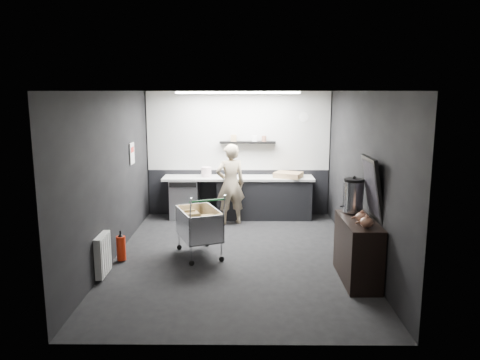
{
  "coord_description": "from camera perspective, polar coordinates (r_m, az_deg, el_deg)",
  "views": [
    {
      "loc": [
        0.11,
        -7.38,
        2.7
      ],
      "look_at": [
        0.05,
        0.4,
        1.22
      ],
      "focal_mm": 35.0,
      "sensor_mm": 36.0,
      "label": 1
    }
  ],
  "objects": [
    {
      "name": "wall_right",
      "position": [
        7.73,
        14.55,
        0.39
      ],
      "size": [
        0.0,
        5.5,
        5.5
      ],
      "primitive_type": "plane",
      "rotation": [
        1.57,
        0.0,
        -1.57
      ],
      "color": "black",
      "rests_on": "floor"
    },
    {
      "name": "floating_shelf",
      "position": [
        10.06,
        0.94,
        4.63
      ],
      "size": [
        1.2,
        0.22,
        0.04
      ],
      "primitive_type": "cube",
      "color": "black",
      "rests_on": "wall_back"
    },
    {
      "name": "radiator",
      "position": [
        7.19,
        -16.38,
        -8.74
      ],
      "size": [
        0.1,
        0.5,
        0.6
      ],
      "primitive_type": "cube",
      "color": "silver",
      "rests_on": "wall_left"
    },
    {
      "name": "wall_back",
      "position": [
        10.22,
        -0.2,
        3.2
      ],
      "size": [
        5.5,
        0.0,
        5.5
      ],
      "primitive_type": "plane",
      "rotation": [
        1.57,
        0.0,
        0.0
      ],
      "color": "black",
      "rests_on": "floor"
    },
    {
      "name": "ceiling_strip",
      "position": [
        9.23,
        -0.27,
        10.61
      ],
      "size": [
        2.4,
        0.2,
        0.04
      ],
      "primitive_type": "cube",
      "color": "white",
      "rests_on": "ceiling"
    },
    {
      "name": "ceiling",
      "position": [
        7.38,
        -0.45,
        10.8
      ],
      "size": [
        5.5,
        5.5,
        0.0
      ],
      "primitive_type": "plane",
      "rotation": [
        3.14,
        0.0,
        0.0
      ],
      "color": "silver",
      "rests_on": "wall_back"
    },
    {
      "name": "white_container",
      "position": [
        9.9,
        -1.27,
        0.75
      ],
      "size": [
        0.17,
        0.13,
        0.15
      ],
      "primitive_type": "cube",
      "rotation": [
        0.0,
        0.0,
        -0.02
      ],
      "color": "silver",
      "rests_on": "prep_counter"
    },
    {
      "name": "prep_counter",
      "position": [
        10.05,
        0.56,
        -2.1
      ],
      "size": [
        3.2,
        0.61,
        0.9
      ],
      "color": "black",
      "rests_on": "floor"
    },
    {
      "name": "shopping_cart",
      "position": [
        7.78,
        -5.03,
        -5.61
      ],
      "size": [
        0.9,
        1.17,
        1.07
      ],
      "color": "silver",
      "rests_on": "floor"
    },
    {
      "name": "wall_front",
      "position": [
        4.82,
        -0.94,
        -5.46
      ],
      "size": [
        5.5,
        0.0,
        5.5
      ],
      "primitive_type": "plane",
      "rotation": [
        -1.57,
        0.0,
        0.0
      ],
      "color": "black",
      "rests_on": "floor"
    },
    {
      "name": "dado_panel",
      "position": [
        10.34,
        -0.2,
        -1.49
      ],
      "size": [
        3.95,
        0.02,
        1.0
      ],
      "primitive_type": "cube",
      "color": "black",
      "rests_on": "wall_back"
    },
    {
      "name": "person",
      "position": [
        9.54,
        -1.17,
        -0.52
      ],
      "size": [
        0.69,
        0.55,
        1.66
      ],
      "primitive_type": "imported",
      "rotation": [
        0.0,
        0.0,
        3.43
      ],
      "color": "beige",
      "rests_on": "floor"
    },
    {
      "name": "wall_clock",
      "position": [
        10.19,
        7.76,
        7.6
      ],
      "size": [
        0.2,
        0.03,
        0.2
      ],
      "primitive_type": "cylinder",
      "rotation": [
        1.57,
        0.0,
        0.0
      ],
      "color": "silver",
      "rests_on": "wall_back"
    },
    {
      "name": "cardboard_box",
      "position": [
        9.95,
        5.91,
        0.63
      ],
      "size": [
        0.67,
        0.6,
        0.11
      ],
      "primitive_type": "cube",
      "rotation": [
        0.0,
        0.0,
        -0.41
      ],
      "color": "#A07F55",
      "rests_on": "prep_counter"
    },
    {
      "name": "sideboard",
      "position": [
        6.99,
        14.21,
        -7.27
      ],
      "size": [
        0.51,
        1.2,
        1.8
      ],
      "color": "black",
      "rests_on": "floor"
    },
    {
      "name": "kitchen_wall_panel",
      "position": [
        10.14,
        -0.2,
        5.99
      ],
      "size": [
        3.95,
        0.02,
        1.7
      ],
      "primitive_type": "cube",
      "color": "#B7B7B2",
      "rests_on": "wall_back"
    },
    {
      "name": "wall_left",
      "position": [
        7.79,
        -15.31,
        0.43
      ],
      "size": [
        0.0,
        5.5,
        5.5
      ],
      "primitive_type": "plane",
      "rotation": [
        1.57,
        0.0,
        1.57
      ],
      "color": "black",
      "rests_on": "floor"
    },
    {
      "name": "pink_tub",
      "position": [
        9.97,
        -4.13,
        0.99
      ],
      "size": [
        0.21,
        0.21,
        0.21
      ],
      "primitive_type": "cylinder",
      "color": "white",
      "rests_on": "prep_counter"
    },
    {
      "name": "fire_extinguisher",
      "position": [
        7.81,
        -14.29,
        -7.95
      ],
      "size": [
        0.15,
        0.15,
        0.49
      ],
      "color": "#B0210B",
      "rests_on": "floor"
    },
    {
      "name": "poster",
      "position": [
        9.0,
        -13.03,
        3.18
      ],
      "size": [
        0.02,
        0.3,
        0.4
      ],
      "primitive_type": "cube",
      "color": "silver",
      "rests_on": "wall_left"
    },
    {
      "name": "poster_red_band",
      "position": [
        8.99,
        -13.02,
        3.62
      ],
      "size": [
        0.02,
        0.22,
        0.1
      ],
      "primitive_type": "cube",
      "color": "red",
      "rests_on": "poster"
    },
    {
      "name": "floor",
      "position": [
        7.86,
        -0.42,
        -9.3
      ],
      "size": [
        5.5,
        5.5,
        0.0
      ],
      "primitive_type": "plane",
      "color": "black",
      "rests_on": "ground"
    }
  ]
}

